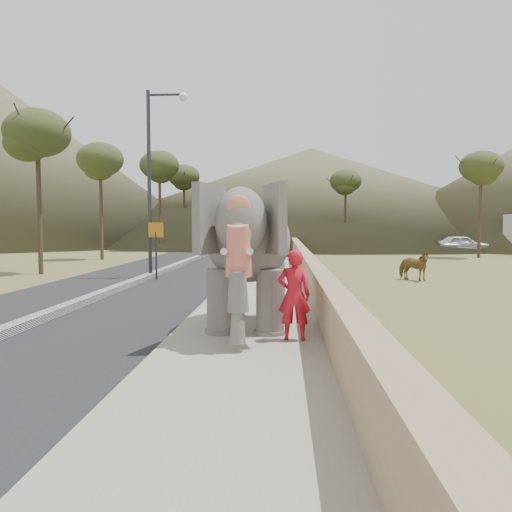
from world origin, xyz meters
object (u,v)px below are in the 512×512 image
(cow, at_px, (413,266))
(motorcyclist, at_px, (229,248))
(lamppost, at_px, (156,165))
(elephant_and_man, at_px, (250,259))

(cow, xyz_separation_m, motorcyclist, (-8.75, 10.14, 0.23))
(lamppost, bearing_deg, elephant_and_man, -65.85)
(lamppost, height_order, motorcyclist, lamppost)
(cow, height_order, elephant_and_man, elephant_and_man)
(elephant_and_man, distance_m, motorcyclist, 20.46)
(elephant_and_man, height_order, motorcyclist, elephant_and_man)
(cow, height_order, motorcyclist, motorcyclist)
(cow, bearing_deg, elephant_and_man, -170.02)
(cow, distance_m, elephant_and_man, 11.86)
(elephant_and_man, bearing_deg, cow, 58.94)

